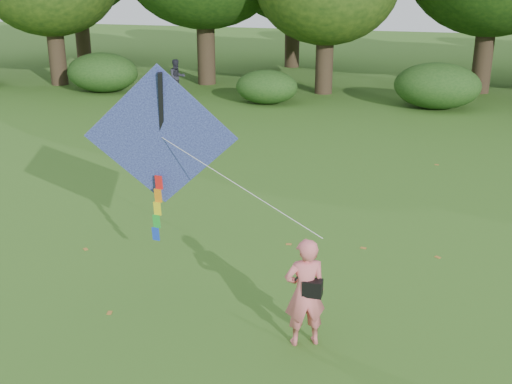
# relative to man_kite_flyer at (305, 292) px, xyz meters

# --- Properties ---
(ground) EXTENTS (100.00, 100.00, 0.00)m
(ground) POSITION_rel_man_kite_flyer_xyz_m (-0.87, 0.63, -0.90)
(ground) COLOR #265114
(ground) RESTS_ON ground
(man_kite_flyer) EXTENTS (0.77, 0.66, 1.79)m
(man_kite_flyer) POSITION_rel_man_kite_flyer_xyz_m (0.00, 0.00, 0.00)
(man_kite_flyer) COLOR #DF696E
(man_kite_flyer) RESTS_ON ground
(bystander_left) EXTENTS (0.99, 0.98, 1.61)m
(bystander_left) POSITION_rel_man_kite_flyer_xyz_m (-9.25, 18.56, -0.09)
(bystander_left) COLOR #272734
(bystander_left) RESTS_ON ground
(crossbody_bag) EXTENTS (0.43, 0.20, 0.71)m
(crossbody_bag) POSITION_rel_man_kite_flyer_xyz_m (0.12, -0.03, 0.12)
(crossbody_bag) COLOR black
(crossbody_bag) RESTS_ON ground
(flying_kite) EXTENTS (4.51, 2.05, 3.37)m
(flying_kite) POSITION_rel_man_kite_flyer_xyz_m (-2.92, 1.58, 1.84)
(flying_kite) COLOR #2549A2
(flying_kite) RESTS_ON ground
(shrub_band) EXTENTS (39.15, 3.22, 1.88)m
(shrub_band) POSITION_rel_man_kite_flyer_xyz_m (-1.59, 18.23, -0.04)
(shrub_band) COLOR #264919
(shrub_band) RESTS_ON ground
(fallen_leaves) EXTENTS (11.60, 11.06, 0.01)m
(fallen_leaves) POSITION_rel_man_kite_flyer_xyz_m (-0.88, 5.04, -0.89)
(fallen_leaves) COLOR #986529
(fallen_leaves) RESTS_ON ground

